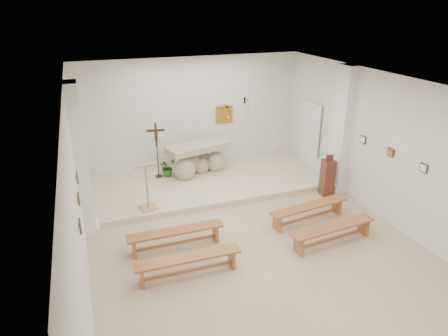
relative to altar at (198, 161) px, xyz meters
name	(u,v)px	position (x,y,z in m)	size (l,w,h in m)	color
ground	(257,248)	(0.10, -4.12, -0.54)	(7.00, 10.00, 0.00)	#BEAC89
wall_left	(78,202)	(-3.39, -4.12, 1.21)	(0.02, 10.00, 3.50)	silver
wall_right	(398,154)	(3.59, -4.12, 1.21)	(0.02, 10.00, 3.50)	silver
wall_back	(192,114)	(0.10, 0.87, 1.21)	(7.00, 0.02, 3.50)	silver
ceiling	(263,89)	(0.10, -4.12, 2.95)	(7.00, 10.00, 0.02)	silver
sanctuary_platform	(208,182)	(0.10, -0.62, -0.46)	(6.98, 3.00, 0.15)	beige
pilaster_left	(81,162)	(-3.27, -2.12, 1.21)	(0.26, 0.55, 3.50)	white
pilaster_right	(341,130)	(3.47, -2.12, 1.21)	(0.26, 0.55, 3.50)	white
gold_wall_relief	(224,115)	(1.15, 0.84, 1.11)	(0.55, 0.04, 0.55)	gold
sanctuary_lamp	(248,110)	(1.85, 0.58, 1.27)	(0.11, 0.36, 0.44)	black
station_frame_left_front	(80,226)	(-3.37, -4.92, 1.18)	(0.03, 0.20, 0.20)	#42321D
station_frame_left_mid	(79,199)	(-3.37, -3.92, 1.18)	(0.03, 0.20, 0.20)	#42321D
station_frame_left_rear	(77,177)	(-3.37, -2.92, 1.18)	(0.03, 0.20, 0.20)	#42321D
station_frame_right_front	(424,168)	(3.57, -4.92, 1.18)	(0.03, 0.20, 0.20)	#42321D
station_frame_right_mid	(391,153)	(3.57, -3.92, 1.18)	(0.03, 0.20, 0.20)	#42321D
station_frame_right_rear	(363,140)	(3.57, -2.92, 1.18)	(0.03, 0.20, 0.20)	#42321D
radiator_left	(86,207)	(-3.33, -1.42, -0.27)	(0.10, 0.85, 0.52)	silver
radiator_right	(324,170)	(3.53, -1.42, -0.27)	(0.10, 0.85, 0.52)	silver
altar	(198,161)	(0.00, 0.00, 0.00)	(2.07, 1.22, 1.01)	tan
lectern	(147,186)	(-1.84, -1.79, 0.25)	(0.53, 0.47, 1.29)	tan
crucifix_stand	(157,146)	(-1.21, 0.09, 0.58)	(0.50, 0.22, 1.66)	#372211
potted_plant	(167,167)	(-0.94, 0.08, -0.12)	(0.49, 0.42, 0.54)	#245421
donation_pedestal	(327,177)	(3.00, -2.38, -0.01)	(0.34, 0.34, 1.19)	#572B18
bench_left_front	(176,234)	(-1.55, -3.50, -0.20)	(2.10, 0.34, 0.44)	#A56830
bench_right_front	(309,209)	(1.75, -3.50, -0.20)	(2.12, 0.60, 0.44)	#A56830
bench_left_second	(188,261)	(-1.55, -4.53, -0.20)	(2.10, 0.37, 0.44)	#A56830
bench_right_second	(333,230)	(1.75, -4.53, -0.20)	(2.12, 0.53, 0.44)	#A56830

